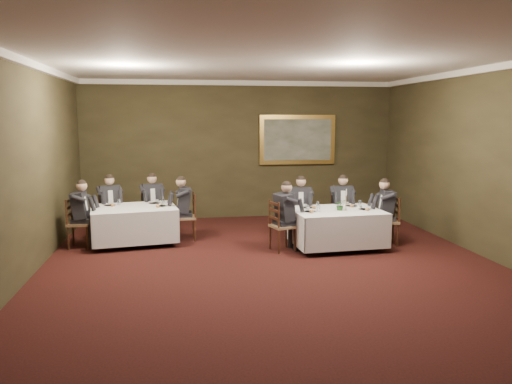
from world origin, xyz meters
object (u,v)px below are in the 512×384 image
object	(u,v)px
chair_sec_endright	(186,227)
diner_sec_endright	(185,216)
table_main	(336,225)
diner_main_backright	(341,213)
diner_sec_backleft	(110,213)
diner_sec_backright	(152,211)
centerpiece	(340,204)
chair_main_backleft	(300,225)
table_second	(134,222)
chair_sec_backleft	(110,223)
chair_main_endright	(387,231)
painting	(297,140)
candlestick	(346,202)
chair_sec_backright	(152,220)
chair_main_endleft	(282,236)
chair_sec_endleft	(79,233)
diner_main_endleft	(283,225)
diner_main_backleft	(300,215)
chair_main_backright	(341,223)
diner_sec_endleft	(79,222)
diner_main_endright	(387,220)

from	to	relation	value
chair_sec_endright	diner_sec_endright	size ratio (longest dim) A/B	0.74
table_main	chair_sec_endright	bearing A→B (deg)	159.38
diner_main_backright	chair_sec_endright	distance (m)	3.37
diner_sec_backleft	diner_sec_backright	xyz separation A→B (m)	(0.90, 0.14, 0.00)
table_main	centerpiece	xyz separation A→B (m)	(0.06, -0.06, 0.43)
table_main	chair_main_backleft	distance (m)	1.03
diner_sec_endright	table_second	bearing A→B (deg)	96.64
table_second	diner_main_backright	distance (m)	4.42
chair_sec_backleft	diner_sec_endright	world-z (taller)	diner_sec_endright
chair_main_endright	painting	distance (m)	3.89
candlestick	diner_main_backright	bearing A→B (deg)	76.09
painting	chair_sec_backright	bearing A→B (deg)	-157.96
diner_main_backright	diner_sec_endright	world-z (taller)	same
chair_sec_endright	painting	bearing A→B (deg)	-54.47
chair_main_endright	diner_sec_backright	xyz separation A→B (m)	(-4.79, 1.80, 0.23)
diner_sec_endright	chair_main_backleft	bearing A→B (deg)	-97.53
chair_main_endleft	chair_sec_backright	world-z (taller)	same
chair_main_backleft	centerpiece	xyz separation A→B (m)	(0.58, -0.93, 0.60)
table_main	table_second	xyz separation A→B (m)	(-4.00, 0.95, -0.00)
chair_main_backleft	painting	xyz separation A→B (m)	(0.52, 2.50, 1.72)
chair_main_endleft	diner_main_backright	bearing A→B (deg)	106.49
chair_main_endleft	chair_sec_endleft	world-z (taller)	same
diner_main_endleft	diner_sec_endright	size ratio (longest dim) A/B	1.00
diner_sec_backright	diner_main_backright	bearing A→B (deg)	153.61
chair_main_endright	diner_sec_backright	world-z (taller)	diner_sec_backright
diner_sec_backright	chair_sec_endleft	size ratio (longest dim) A/B	1.35
diner_main_backleft	chair_sec_endleft	distance (m)	4.54
chair_sec_backleft	chair_main_backright	bearing A→B (deg)	152.41
table_second	chair_sec_endright	xyz separation A→B (m)	(1.06, 0.16, -0.17)
diner_main_backleft	chair_main_backright	distance (m)	0.97
table_second	chair_sec_endleft	bearing A→B (deg)	-171.48
chair_sec_backleft	diner_sec_endleft	bearing A→B (deg)	45.48
table_main	diner_main_backright	xyz separation A→B (m)	(0.42, 0.92, 0.06)
table_main	diner_sec_endleft	size ratio (longest dim) A/B	1.36
diner_sec_backright	chair_sec_endright	xyz separation A→B (m)	(0.74, -0.76, -0.23)
table_main	chair_main_endright	xyz separation A→B (m)	(1.11, 0.06, -0.17)
chair_main_backright	diner_sec_endleft	bearing A→B (deg)	8.72
diner_main_backright	diner_main_endleft	world-z (taller)	same
table_second	diner_sec_backright	size ratio (longest dim) A/B	1.39
diner_main_endright	chair_sec_endright	world-z (taller)	diner_main_endright
chair_main_endleft	chair_sec_backright	xyz separation A→B (m)	(-2.58, 1.95, 0.00)
table_main	diner_sec_endright	xyz separation A→B (m)	(-2.95, 1.11, 0.06)
diner_main_backright	diner_sec_backleft	world-z (taller)	same
chair_sec_backright	chair_sec_endright	xyz separation A→B (m)	(0.74, -0.77, 0.00)
chair_main_backleft	diner_main_endleft	size ratio (longest dim) A/B	0.74
chair_main_endleft	diner_sec_endleft	xyz separation A→B (m)	(-3.94, 0.86, 0.23)
centerpiece	painting	xyz separation A→B (m)	(-0.06, 3.42, 1.13)
chair_main_backright	diner_main_endleft	bearing A→B (deg)	40.55
table_main	diner_sec_backright	world-z (taller)	diner_sec_backright
chair_main_backleft	chair_main_endright	world-z (taller)	same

